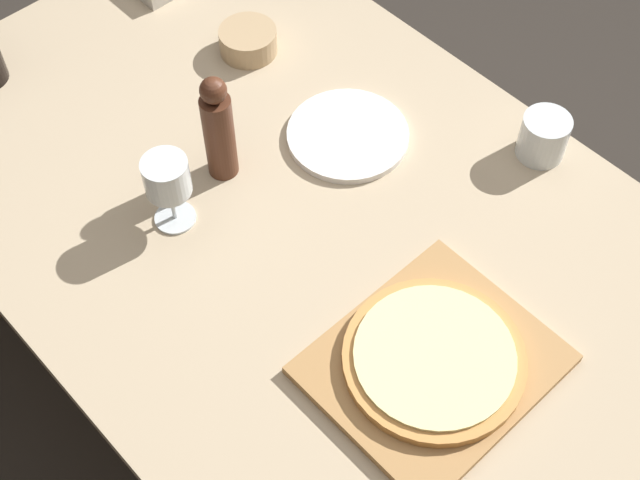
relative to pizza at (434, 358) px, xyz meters
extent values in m
plane|color=#2D2823|center=(0.05, 0.35, -0.79)|extent=(12.00, 12.00, 0.00)
cube|color=tan|center=(0.05, 0.35, -0.04)|extent=(0.99, 1.62, 0.03)
cylinder|color=brown|center=(0.49, 1.11, -0.42)|extent=(0.06, 0.06, 0.73)
cube|color=#A87A47|center=(0.00, 0.00, -0.02)|extent=(0.36, 0.30, 0.02)
cylinder|color=#C68947|center=(0.00, 0.00, 0.00)|extent=(0.28, 0.28, 0.02)
cylinder|color=beige|center=(0.00, 0.00, 0.01)|extent=(0.25, 0.25, 0.01)
cylinder|color=#4C2819|center=(0.02, 0.53, 0.06)|extent=(0.06, 0.06, 0.18)
sphere|color=#4C2819|center=(0.02, 0.53, 0.17)|extent=(0.05, 0.05, 0.05)
cylinder|color=silver|center=(-0.12, 0.50, -0.03)|extent=(0.07, 0.07, 0.00)
cylinder|color=silver|center=(-0.12, 0.50, 0.01)|extent=(0.01, 0.01, 0.08)
cylinder|color=silver|center=(-0.12, 0.50, 0.09)|extent=(0.08, 0.08, 0.07)
cylinder|color=tan|center=(0.25, 0.74, 0.00)|extent=(0.12, 0.12, 0.05)
cylinder|color=silver|center=(0.47, 0.17, 0.01)|extent=(0.09, 0.09, 0.09)
cylinder|color=white|center=(0.24, 0.44, -0.02)|extent=(0.23, 0.23, 0.01)
camera|label=1|loc=(-0.57, -0.35, 1.22)|focal=50.00mm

